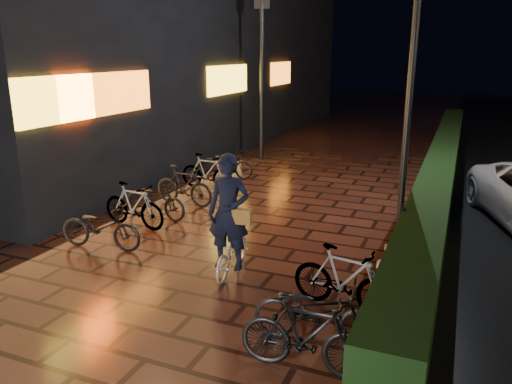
% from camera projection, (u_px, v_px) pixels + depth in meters
% --- Properties ---
extents(ground, '(80.00, 80.00, 0.00)m').
position_uv_depth(ground, '(178.00, 291.00, 7.54)').
color(ground, '#381911').
rests_on(ground, ground).
extents(hedge, '(0.70, 20.00, 1.00)m').
position_uv_depth(hedge, '(441.00, 167.00, 13.29)').
color(hedge, black).
rests_on(hedge, ground).
extents(storefront_block, '(12.09, 22.00, 9.00)m').
position_uv_depth(storefront_block, '(119.00, 25.00, 20.03)').
color(storefront_block, black).
rests_on(storefront_block, ground).
extents(lamp_post_hedge, '(0.51, 0.24, 5.37)m').
position_uv_depth(lamp_post_hedge, '(411.00, 79.00, 10.02)').
color(lamp_post_hedge, black).
rests_on(lamp_post_hedge, ground).
extents(lamp_post_sf, '(0.49, 0.20, 5.08)m').
position_uv_depth(lamp_post_sf, '(262.00, 74.00, 15.85)').
color(lamp_post_sf, black).
rests_on(lamp_post_sf, ground).
extents(cyclist, '(0.74, 1.43, 1.99)m').
position_uv_depth(cyclist, '(230.00, 231.00, 7.94)').
color(cyclist, silver).
rests_on(cyclist, ground).
extents(traffic_barrier, '(0.78, 1.83, 0.74)m').
position_uv_depth(traffic_barrier, '(390.00, 291.00, 6.73)').
color(traffic_barrier, '#FF4D0D').
rests_on(traffic_barrier, ground).
extents(cart_assembly, '(0.66, 0.58, 1.05)m').
position_uv_depth(cart_assembly, '(421.00, 234.00, 8.33)').
color(cart_assembly, black).
rests_on(cart_assembly, ground).
extents(parked_bikes_storefront, '(1.83, 6.32, 0.93)m').
position_uv_depth(parked_bikes_storefront, '(174.00, 189.00, 11.44)').
color(parked_bikes_storefront, black).
rests_on(parked_bikes_storefront, ground).
extents(parked_bikes_hedge, '(1.75, 2.16, 0.93)m').
position_uv_depth(parked_bikes_hedge, '(324.00, 307.00, 6.16)').
color(parked_bikes_hedge, black).
rests_on(parked_bikes_hedge, ground).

